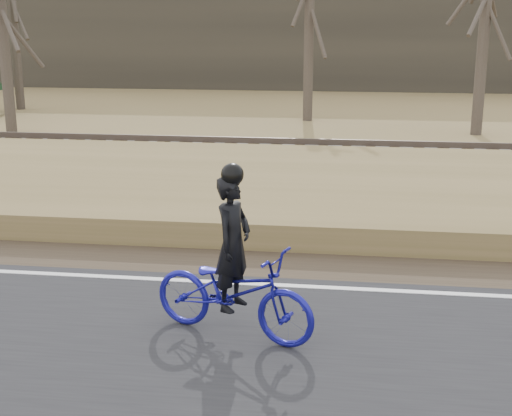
# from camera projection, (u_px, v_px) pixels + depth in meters

# --- Properties ---
(embankment) EXTENTS (120.00, 5.00, 0.44)m
(embankment) POSITION_uv_depth(u_px,v_px,m) (19.00, 194.00, 14.59)
(embankment) COLOR olive
(embankment) RESTS_ON ground
(ballast) EXTENTS (120.00, 3.00, 0.45)m
(ballast) POSITION_uv_depth(u_px,v_px,m) (86.00, 158.00, 18.22)
(ballast) COLOR slate
(ballast) RESTS_ON ground
(railroad) EXTENTS (120.00, 2.40, 0.29)m
(railroad) POSITION_uv_depth(u_px,v_px,m) (86.00, 147.00, 18.14)
(railroad) COLOR black
(railroad) RESTS_ON ballast
(treeline_backdrop) EXTENTS (120.00, 4.00, 6.00)m
(treeline_backdrop) POSITION_uv_depth(u_px,v_px,m) (231.00, 31.00, 38.55)
(treeline_backdrop) COLOR #383328
(treeline_backdrop) RESTS_ON ground
(cyclist) EXTENTS (2.20, 1.36, 2.08)m
(cyclist) POSITION_uv_depth(u_px,v_px,m) (233.00, 283.00, 8.33)
(cyclist) COLOR navy
(cyclist) RESTS_ON road
(bare_tree_left) EXTENTS (0.36, 0.36, 8.20)m
(bare_tree_left) POSITION_uv_depth(u_px,v_px,m) (12.00, 7.00, 28.62)
(bare_tree_left) COLOR #4D4339
(bare_tree_left) RESTS_ON ground
(bare_tree_near_left) EXTENTS (0.36, 0.36, 7.94)m
(bare_tree_near_left) POSITION_uv_depth(u_px,v_px,m) (1.00, 9.00, 22.63)
(bare_tree_near_left) COLOR #4D4339
(bare_tree_near_left) RESTS_ON ground
(bare_tree_center) EXTENTS (0.36, 0.36, 7.31)m
(bare_tree_center) POSITION_uv_depth(u_px,v_px,m) (309.00, 19.00, 25.51)
(bare_tree_center) COLOR #4D4339
(bare_tree_center) RESTS_ON ground
(bare_tree_right) EXTENTS (0.36, 0.36, 7.51)m
(bare_tree_right) POSITION_uv_depth(u_px,v_px,m) (485.00, 16.00, 22.31)
(bare_tree_right) COLOR #4D4339
(bare_tree_right) RESTS_ON ground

